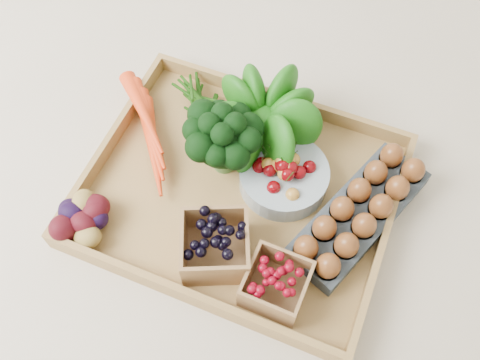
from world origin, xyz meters
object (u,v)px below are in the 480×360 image
at_px(tray, 240,194).
at_px(broccoli, 224,149).
at_px(cherry_bowl, 284,177).
at_px(egg_carton, 358,215).

distance_m(tray, broccoli, 0.09).
relative_size(broccoli, cherry_bowl, 0.86).
xyz_separation_m(broccoli, cherry_bowl, (0.12, 0.00, -0.03)).
bearing_deg(egg_carton, cherry_bowl, -167.54).
distance_m(tray, egg_carton, 0.22).
relative_size(tray, egg_carton, 1.86).
distance_m(broccoli, cherry_bowl, 0.12).
xyz_separation_m(tray, egg_carton, (0.22, 0.03, 0.02)).
bearing_deg(broccoli, egg_carton, -3.51).
xyz_separation_m(cherry_bowl, egg_carton, (0.15, -0.02, -0.00)).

